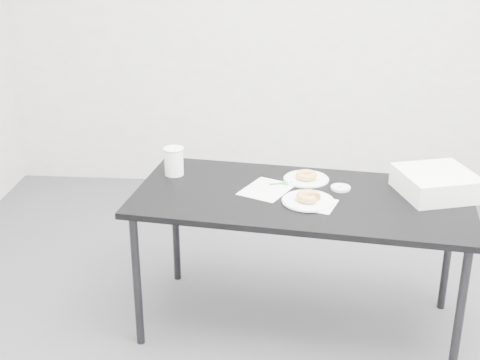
# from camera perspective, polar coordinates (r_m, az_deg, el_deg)

# --- Properties ---
(floor) EXTENTS (4.00, 4.00, 0.00)m
(floor) POSITION_cam_1_polar(r_m,az_deg,el_deg) (3.51, 1.64, -12.87)
(floor) COLOR #4B4B50
(floor) RESTS_ON ground
(wall_back) EXTENTS (4.00, 0.02, 2.70)m
(wall_back) POSITION_cam_1_polar(r_m,az_deg,el_deg) (4.91, 3.07, 14.46)
(wall_back) COLOR white
(wall_back) RESTS_ON floor
(table) EXTENTS (1.69, 0.96, 0.73)m
(table) POSITION_cam_1_polar(r_m,az_deg,el_deg) (3.25, 5.28, -2.22)
(table) COLOR black
(table) RESTS_ON floor
(scorecard) EXTENTS (0.29, 0.32, 0.00)m
(scorecard) POSITION_cam_1_polar(r_m,az_deg,el_deg) (3.28, 2.28, -0.81)
(scorecard) COLOR white
(scorecard) RESTS_ON table
(logo_patch) EXTENTS (0.06, 0.06, 0.00)m
(logo_patch) POSITION_cam_1_polar(r_m,az_deg,el_deg) (3.35, 3.89, -0.29)
(logo_patch) COLOR green
(logo_patch) RESTS_ON scorecard
(pen) EXTENTS (0.12, 0.04, 0.01)m
(pen) POSITION_cam_1_polar(r_m,az_deg,el_deg) (3.34, 3.53, -0.28)
(pen) COLOR #0C884F
(pen) RESTS_ON scorecard
(napkin) EXTENTS (0.22, 0.22, 0.00)m
(napkin) POSITION_cam_1_polar(r_m,az_deg,el_deg) (3.13, 6.52, -2.08)
(napkin) COLOR white
(napkin) RESTS_ON table
(plate_near) EXTENTS (0.25, 0.25, 0.01)m
(plate_near) POSITION_cam_1_polar(r_m,az_deg,el_deg) (3.15, 5.83, -1.79)
(plate_near) COLOR white
(plate_near) RESTS_ON napkin
(donut_near) EXTENTS (0.16, 0.16, 0.04)m
(donut_near) POSITION_cam_1_polar(r_m,az_deg,el_deg) (3.14, 5.85, -1.42)
(donut_near) COLOR gold
(donut_near) RESTS_ON plate_near
(plate_far) EXTENTS (0.23, 0.23, 0.01)m
(plate_far) POSITION_cam_1_polar(r_m,az_deg,el_deg) (3.41, 5.67, 0.08)
(plate_far) COLOR white
(plate_far) RESTS_ON table
(donut_far) EXTENTS (0.14, 0.14, 0.04)m
(donut_far) POSITION_cam_1_polar(r_m,az_deg,el_deg) (3.40, 5.68, 0.41)
(donut_far) COLOR gold
(donut_far) RESTS_ON plate_far
(coffee_cup) EXTENTS (0.10, 0.10, 0.15)m
(coffee_cup) POSITION_cam_1_polar(r_m,az_deg,el_deg) (3.45, -5.66, 1.61)
(coffee_cup) COLOR white
(coffee_cup) RESTS_ON table
(cup_lid) EXTENTS (0.10, 0.10, 0.01)m
(cup_lid) POSITION_cam_1_polar(r_m,az_deg,el_deg) (3.31, 8.58, -0.67)
(cup_lid) COLOR silver
(cup_lid) RESTS_ON table
(bakery_box) EXTENTS (0.42, 0.42, 0.11)m
(bakery_box) POSITION_cam_1_polar(r_m,az_deg,el_deg) (3.34, 16.39, -0.25)
(bakery_box) COLOR white
(bakery_box) RESTS_ON table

